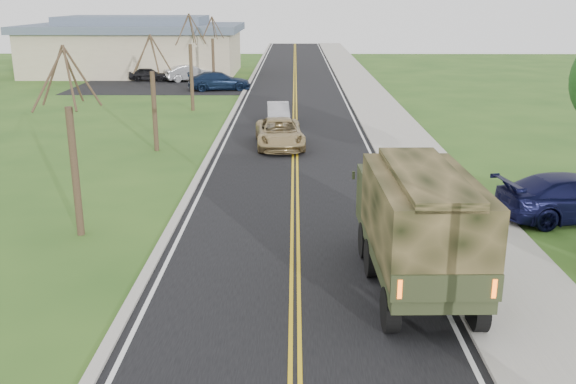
{
  "coord_description": "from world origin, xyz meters",
  "views": [
    {
      "loc": [
        -0.03,
        -9.57,
        7.44
      ],
      "look_at": [
        -0.22,
        8.93,
        1.8
      ],
      "focal_mm": 40.0,
      "sensor_mm": 36.0,
      "label": 1
    }
  ],
  "objects_px": {
    "suv_champagne": "(280,133)",
    "pickup_navy": "(575,197)",
    "military_truck": "(417,219)",
    "sedan_silver": "(278,113)"
  },
  "relations": [
    {
      "from": "military_truck",
      "to": "pickup_navy",
      "type": "distance_m",
      "value": 8.65
    },
    {
      "from": "sedan_silver",
      "to": "suv_champagne",
      "type": "bearing_deg",
      "value": -91.25
    },
    {
      "from": "military_truck",
      "to": "pickup_navy",
      "type": "xyz_separation_m",
      "value": [
        6.53,
        5.56,
        -1.14
      ]
    },
    {
      "from": "suv_champagne",
      "to": "pickup_navy",
      "type": "height_order",
      "value": "pickup_navy"
    },
    {
      "from": "pickup_navy",
      "to": "suv_champagne",
      "type": "bearing_deg",
      "value": 33.39
    },
    {
      "from": "sedan_silver",
      "to": "military_truck",
      "type": "bearing_deg",
      "value": -83.12
    },
    {
      "from": "military_truck",
      "to": "sedan_silver",
      "type": "bearing_deg",
      "value": 98.86
    },
    {
      "from": "sedan_silver",
      "to": "pickup_navy",
      "type": "bearing_deg",
      "value": -62.21
    },
    {
      "from": "suv_champagne",
      "to": "pickup_navy",
      "type": "distance_m",
      "value": 15.38
    },
    {
      "from": "suv_champagne",
      "to": "pickup_navy",
      "type": "xyz_separation_m",
      "value": [
        10.49,
        -11.25,
        0.09
      ]
    }
  ]
}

